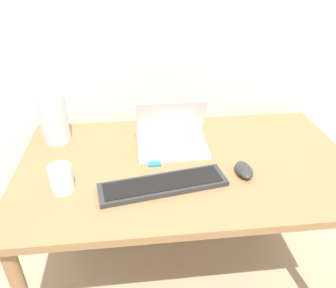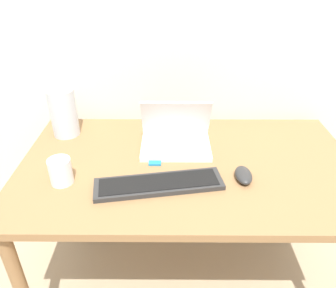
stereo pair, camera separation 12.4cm
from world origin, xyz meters
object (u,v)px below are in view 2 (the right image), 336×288
Objects in this scene: mouse at (243,175)px; mp3_player at (155,161)px; laptop at (176,137)px; mug at (61,171)px; keyboard at (159,184)px; vase at (62,104)px.

mouse is 1.75× the size of mp3_player.
laptop is 2.99× the size of mug.
keyboard is (-0.06, -0.28, -0.04)m from laptop.
keyboard is 4.87× the size of mug.
laptop is 4.65× the size of mp3_player.
vase is at bearing 155.50° from mouse.
keyboard is 0.32m from mouse.
vase is at bearing 102.59° from mug.
vase is at bearing 151.27° from mp3_player.
laptop is at bearing 31.65° from mug.
mug is at bearing -77.41° from vase.
mug is (-0.42, -0.26, 0.00)m from laptop.
keyboard is at bearing -171.75° from mouse.
vase reaches higher than mp3_player.
mp3_player is at bearing 22.15° from mug.
vase reaches higher than keyboard.
mouse is 1.13× the size of mug.
keyboard is 0.16m from mp3_player.
laptop reaches higher than mouse.
mouse is (0.31, 0.05, 0.01)m from keyboard.
vase reaches higher than mouse.
vase reaches higher than mug.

